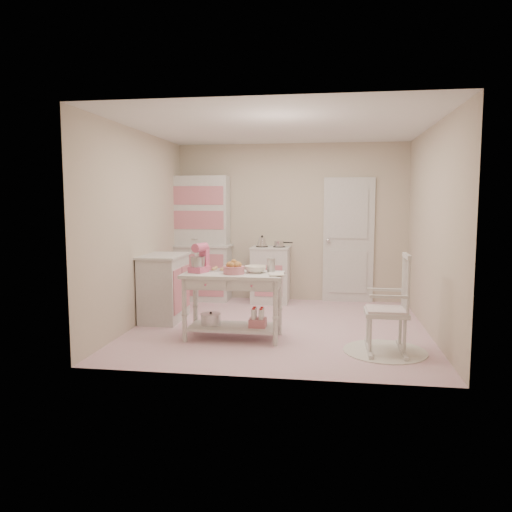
% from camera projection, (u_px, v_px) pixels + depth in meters
% --- Properties ---
extents(room_shell, '(3.84, 3.84, 2.62)m').
position_uv_depth(room_shell, '(280.00, 202.00, 6.41)').
color(room_shell, pink).
rests_on(room_shell, ground).
extents(door, '(0.82, 0.05, 2.04)m').
position_uv_depth(door, '(348.00, 240.00, 8.18)').
color(door, silver).
rests_on(door, ground).
extents(hutch, '(1.06, 0.50, 2.08)m').
position_uv_depth(hutch, '(200.00, 238.00, 8.33)').
color(hutch, silver).
rests_on(hutch, ground).
extents(stove, '(0.62, 0.57, 0.92)m').
position_uv_depth(stove, '(270.00, 275.00, 8.17)').
color(stove, silver).
rests_on(stove, ground).
extents(base_cabinet, '(0.54, 0.84, 0.92)m').
position_uv_depth(base_cabinet, '(164.00, 288.00, 6.95)').
color(base_cabinet, silver).
rests_on(base_cabinet, ground).
extents(lace_rug, '(0.92, 0.92, 0.01)m').
position_uv_depth(lace_rug, '(385.00, 351.00, 5.53)').
color(lace_rug, white).
rests_on(lace_rug, ground).
extents(rocking_chair, '(0.48, 0.72, 1.10)m').
position_uv_depth(rocking_chair, '(386.00, 303.00, 5.47)').
color(rocking_chair, silver).
rests_on(rocking_chair, ground).
extents(work_table, '(1.20, 0.60, 0.80)m').
position_uv_depth(work_table, '(233.00, 306.00, 6.03)').
color(work_table, silver).
rests_on(work_table, ground).
extents(stand_mixer, '(0.28, 0.33, 0.34)m').
position_uv_depth(stand_mixer, '(199.00, 258.00, 6.05)').
color(stand_mixer, '#E05E88').
rests_on(stand_mixer, work_table).
extents(cookie_tray, '(0.34, 0.24, 0.02)m').
position_uv_depth(cookie_tray, '(224.00, 270.00, 6.18)').
color(cookie_tray, silver).
rests_on(cookie_tray, work_table).
extents(bread_basket, '(0.25, 0.25, 0.09)m').
position_uv_depth(bread_basket, '(234.00, 270.00, 5.93)').
color(bread_basket, '#CE7684').
rests_on(bread_basket, work_table).
extents(mixing_bowl, '(0.26, 0.26, 0.08)m').
position_uv_depth(mixing_bowl, '(255.00, 269.00, 6.02)').
color(mixing_bowl, white).
rests_on(mixing_bowl, work_table).
extents(metal_pitcher, '(0.10, 0.10, 0.17)m').
position_uv_depth(metal_pitcher, '(271.00, 265.00, 6.07)').
color(metal_pitcher, silver).
rests_on(metal_pitcher, work_table).
extents(recipe_book, '(0.21, 0.26, 0.02)m').
position_uv_depth(recipe_book, '(269.00, 275.00, 5.80)').
color(recipe_book, white).
rests_on(recipe_book, work_table).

